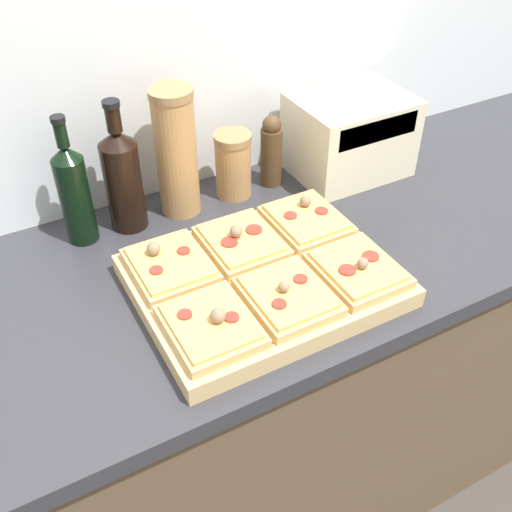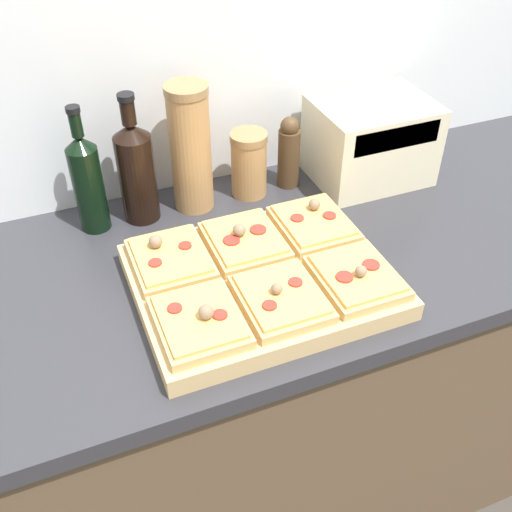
{
  "view_description": "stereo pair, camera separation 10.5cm",
  "coord_description": "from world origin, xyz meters",
  "px_view_note": "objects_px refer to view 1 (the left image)",
  "views": [
    {
      "loc": [
        -0.45,
        -0.55,
        1.72
      ],
      "look_at": [
        -0.02,
        0.25,
        0.99
      ],
      "focal_mm": 42.0,
      "sensor_mm": 36.0,
      "label": 1
    },
    {
      "loc": [
        -0.36,
        -0.59,
        1.72
      ],
      "look_at": [
        -0.02,
        0.25,
        0.99
      ],
      "focal_mm": 42.0,
      "sensor_mm": 36.0,
      "label": 2
    }
  ],
  "objects_px": {
    "grain_jar_short": "(233,165)",
    "pepper_mill": "(271,151)",
    "grain_jar_tall": "(176,153)",
    "toaster_oven": "(349,135)",
    "cutting_board": "(263,280)",
    "wine_bottle": "(123,178)",
    "olive_oil_bottle": "(74,192)"
  },
  "relations": [
    {
      "from": "grain_jar_tall",
      "to": "toaster_oven",
      "type": "xyz_separation_m",
      "value": [
        0.44,
        -0.04,
        -0.05
      ]
    },
    {
      "from": "pepper_mill",
      "to": "toaster_oven",
      "type": "xyz_separation_m",
      "value": [
        0.2,
        -0.04,
        0.01
      ]
    },
    {
      "from": "grain_jar_short",
      "to": "olive_oil_bottle",
      "type": "bearing_deg",
      "value": 180.0
    },
    {
      "from": "grain_jar_tall",
      "to": "toaster_oven",
      "type": "bearing_deg",
      "value": -4.82
    },
    {
      "from": "cutting_board",
      "to": "toaster_oven",
      "type": "height_order",
      "value": "toaster_oven"
    },
    {
      "from": "grain_jar_tall",
      "to": "wine_bottle",
      "type": "bearing_deg",
      "value": 180.0
    },
    {
      "from": "wine_bottle",
      "to": "grain_jar_tall",
      "type": "bearing_deg",
      "value": -0.0
    },
    {
      "from": "toaster_oven",
      "to": "cutting_board",
      "type": "bearing_deg",
      "value": -144.14
    },
    {
      "from": "pepper_mill",
      "to": "olive_oil_bottle",
      "type": "bearing_deg",
      "value": 180.0
    },
    {
      "from": "wine_bottle",
      "to": "grain_jar_tall",
      "type": "relative_size",
      "value": 1.01
    },
    {
      "from": "grain_jar_tall",
      "to": "grain_jar_short",
      "type": "distance_m",
      "value": 0.15
    },
    {
      "from": "grain_jar_short",
      "to": "toaster_oven",
      "type": "distance_m",
      "value": 0.31
    },
    {
      "from": "cutting_board",
      "to": "grain_jar_tall",
      "type": "height_order",
      "value": "grain_jar_tall"
    },
    {
      "from": "cutting_board",
      "to": "toaster_oven",
      "type": "bearing_deg",
      "value": 35.86
    },
    {
      "from": "pepper_mill",
      "to": "grain_jar_tall",
      "type": "bearing_deg",
      "value": 180.0
    },
    {
      "from": "cutting_board",
      "to": "wine_bottle",
      "type": "xyz_separation_m",
      "value": [
        -0.16,
        0.33,
        0.1
      ]
    },
    {
      "from": "cutting_board",
      "to": "pepper_mill",
      "type": "height_order",
      "value": "pepper_mill"
    },
    {
      "from": "cutting_board",
      "to": "toaster_oven",
      "type": "xyz_separation_m",
      "value": [
        0.41,
        0.29,
        0.08
      ]
    },
    {
      "from": "cutting_board",
      "to": "toaster_oven",
      "type": "distance_m",
      "value": 0.51
    },
    {
      "from": "grain_jar_tall",
      "to": "pepper_mill",
      "type": "bearing_deg",
      "value": 0.0
    },
    {
      "from": "wine_bottle",
      "to": "grain_jar_short",
      "type": "height_order",
      "value": "wine_bottle"
    },
    {
      "from": "grain_jar_tall",
      "to": "grain_jar_short",
      "type": "xyz_separation_m",
      "value": [
        0.14,
        0.0,
        -0.07
      ]
    },
    {
      "from": "cutting_board",
      "to": "grain_jar_tall",
      "type": "distance_m",
      "value": 0.36
    },
    {
      "from": "cutting_board",
      "to": "olive_oil_bottle",
      "type": "distance_m",
      "value": 0.44
    },
    {
      "from": "olive_oil_bottle",
      "to": "grain_jar_tall",
      "type": "height_order",
      "value": "grain_jar_tall"
    },
    {
      "from": "grain_jar_tall",
      "to": "grain_jar_short",
      "type": "height_order",
      "value": "grain_jar_tall"
    },
    {
      "from": "grain_jar_short",
      "to": "pepper_mill",
      "type": "relative_size",
      "value": 0.88
    },
    {
      "from": "cutting_board",
      "to": "toaster_oven",
      "type": "relative_size",
      "value": 1.63
    },
    {
      "from": "olive_oil_bottle",
      "to": "wine_bottle",
      "type": "height_order",
      "value": "wine_bottle"
    },
    {
      "from": "cutting_board",
      "to": "pepper_mill",
      "type": "xyz_separation_m",
      "value": [
        0.21,
        0.33,
        0.07
      ]
    },
    {
      "from": "grain_jar_tall",
      "to": "toaster_oven",
      "type": "distance_m",
      "value": 0.45
    },
    {
      "from": "olive_oil_bottle",
      "to": "grain_jar_tall",
      "type": "bearing_deg",
      "value": 0.0
    }
  ]
}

